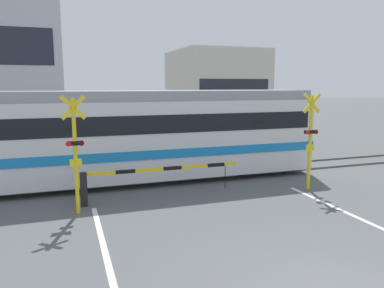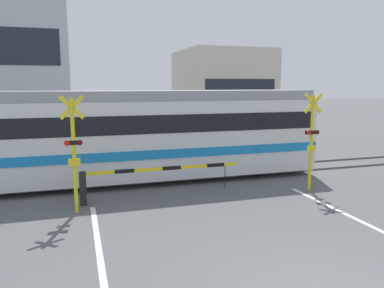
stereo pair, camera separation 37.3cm
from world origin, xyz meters
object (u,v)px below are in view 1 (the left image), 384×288
at_px(commuter_train, 123,133).
at_px(crossing_signal_left, 75,149).
at_px(crossing_barrier_near, 135,177).
at_px(crossing_barrier_far, 202,145).
at_px(crossing_signal_right, 310,137).
at_px(pedestrian, 127,139).

bearing_deg(commuter_train, crossing_signal_left, -119.04).
xyz_separation_m(crossing_barrier_near, crossing_barrier_far, (4.19, 5.24, 0.00)).
height_order(crossing_signal_left, crossing_signal_right, same).
bearing_deg(crossing_signal_left, crossing_barrier_near, 19.22).
height_order(crossing_barrier_near, crossing_signal_right, crossing_signal_right).
bearing_deg(crossing_signal_right, commuter_train, 150.89).
xyz_separation_m(commuter_train, crossing_signal_left, (-1.81, -3.26, 0.03)).
bearing_deg(commuter_train, crossing_barrier_near, -91.54).
bearing_deg(crossing_barrier_far, crossing_signal_right, -73.42).
distance_m(crossing_barrier_far, pedestrian, 3.91).
bearing_deg(crossing_signal_right, pedestrian, 121.52).
distance_m(crossing_barrier_far, crossing_signal_left, 8.39).
xyz_separation_m(crossing_signal_left, crossing_signal_right, (7.67, 0.00, 0.00)).
distance_m(crossing_signal_right, pedestrian, 9.52).
bearing_deg(crossing_signal_left, crossing_barrier_far, 44.59).
distance_m(crossing_barrier_near, pedestrian, 7.53).
xyz_separation_m(commuter_train, crossing_signal_right, (5.86, -3.26, 0.03)).
height_order(crossing_barrier_near, crossing_signal_left, crossing_signal_left).
bearing_deg(pedestrian, crossing_barrier_near, -97.47).
bearing_deg(crossing_signal_right, crossing_barrier_far, 106.58).
height_order(crossing_barrier_far, crossing_signal_left, crossing_signal_left).
bearing_deg(crossing_barrier_near, crossing_signal_right, -5.84).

